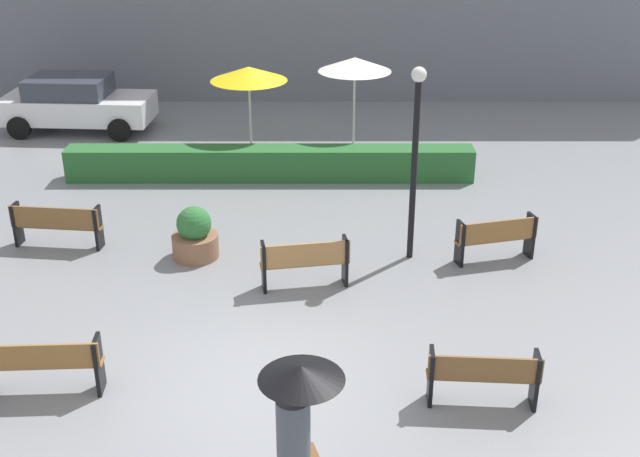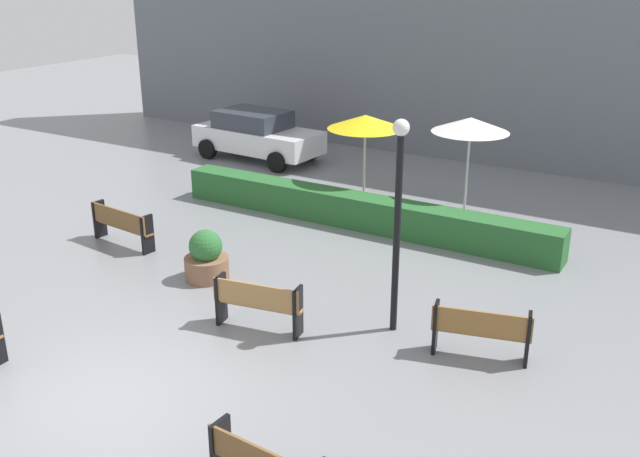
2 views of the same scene
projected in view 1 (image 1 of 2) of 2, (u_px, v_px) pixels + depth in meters
ground_plane at (255, 380)px, 11.86m from camera, size 60.00×60.00×0.00m
bench_mid_center at (306, 261)px, 14.24m from camera, size 1.63×0.60×0.92m
bench_far_left at (58, 223)px, 15.80m from camera, size 1.83×0.51×0.88m
bench_near_right at (485, 375)px, 11.11m from camera, size 1.59×0.44×0.85m
bench_far_right at (498, 237)px, 15.22m from camera, size 1.61×0.70×0.88m
bench_near_left at (42, 362)px, 11.35m from camera, size 1.73×0.45×0.89m
pedestrian_with_umbrella at (298, 427)px, 8.71m from camera, size 0.95×0.95×2.17m
planter_pot at (196, 236)px, 15.42m from camera, size 0.90×0.90×1.05m
lamp_post at (417, 144)px, 14.63m from camera, size 0.28×0.28×3.76m
patio_umbrella_yellow at (250, 74)px, 19.83m from camera, size 1.94×1.94×2.44m
patio_umbrella_white at (356, 65)px, 20.02m from camera, size 1.86×1.86×2.61m
hedge_strip at (271, 163)px, 19.34m from camera, size 9.87×0.70×0.79m
parked_car at (77, 103)px, 22.73m from camera, size 4.30×2.19×1.57m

